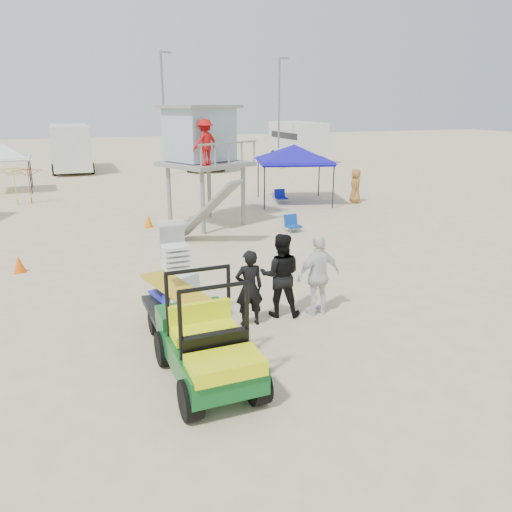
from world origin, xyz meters
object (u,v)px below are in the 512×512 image
object	(u,v)px
surf_trailer	(178,292)
canopy_blue	(294,147)
lifeguard_tower	(202,139)
utility_cart	(206,336)
man_left	(249,288)

from	to	relation	value
surf_trailer	canopy_blue	world-z (taller)	canopy_blue
canopy_blue	surf_trailer	bearing A→B (deg)	-124.28
lifeguard_tower	surf_trailer	bearing A→B (deg)	-108.16
surf_trailer	lifeguard_tower	xyz separation A→B (m)	(3.09, 9.40, 2.54)
utility_cart	surf_trailer	bearing A→B (deg)	89.85
utility_cart	lifeguard_tower	world-z (taller)	lifeguard_tower
utility_cart	surf_trailer	distance (m)	2.34
utility_cart	surf_trailer	size ratio (longest dim) A/B	1.07
surf_trailer	canopy_blue	size ratio (longest dim) A/B	0.58
utility_cart	man_left	distance (m)	2.54
surf_trailer	canopy_blue	bearing A→B (deg)	55.72
surf_trailer	man_left	size ratio (longest dim) A/B	1.40
utility_cart	canopy_blue	world-z (taller)	canopy_blue
utility_cart	man_left	bearing A→B (deg)	53.22
man_left	utility_cart	bearing A→B (deg)	57.05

